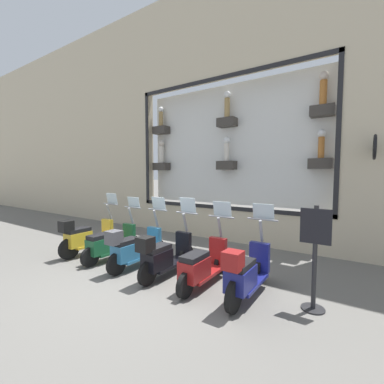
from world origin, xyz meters
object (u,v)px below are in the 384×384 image
object	(u,v)px
scooter_green_4	(110,244)
shop_sign_post	(315,254)
scooter_red_1	(202,265)
scooter_black_2	(164,255)
scooter_teal_3	(133,248)
scooter_yellow_5	(86,237)
scooter_navy_0	(246,273)

from	to	relation	value
scooter_green_4	shop_sign_post	xyz separation A→B (m)	(0.23, -4.61, 0.49)
scooter_green_4	shop_sign_post	world-z (taller)	shop_sign_post
scooter_red_1	scooter_black_2	world-z (taller)	scooter_black_2
scooter_green_4	scooter_black_2	bearing A→B (deg)	-91.94
scooter_red_1	scooter_teal_3	size ratio (longest dim) A/B	1.00
scooter_green_4	scooter_yellow_5	size ratio (longest dim) A/B	0.99
scooter_red_1	scooter_green_4	distance (m)	2.69
scooter_navy_0	scooter_yellow_5	bearing A→B (deg)	89.98
scooter_navy_0	scooter_yellow_5	distance (m)	4.49
scooter_red_1	scooter_yellow_5	xyz separation A→B (m)	(-0.05, 3.59, 0.07)
scooter_black_2	scooter_red_1	bearing A→B (deg)	-86.08
scooter_navy_0	scooter_teal_3	world-z (taller)	scooter_navy_0
scooter_red_1	shop_sign_post	size ratio (longest dim) A/B	1.07
scooter_black_2	shop_sign_post	size ratio (longest dim) A/B	1.07
scooter_red_1	scooter_green_4	world-z (taller)	scooter_red_1
scooter_yellow_5	shop_sign_post	xyz separation A→B (m)	(0.28, -5.51, 0.42)
scooter_yellow_5	scooter_black_2	bearing A→B (deg)	-90.19
scooter_black_2	scooter_teal_3	distance (m)	0.90
scooter_yellow_5	scooter_navy_0	bearing A→B (deg)	-90.02
scooter_red_1	scooter_green_4	size ratio (longest dim) A/B	1.00
scooter_red_1	scooter_black_2	distance (m)	0.90
scooter_black_2	scooter_yellow_5	world-z (taller)	scooter_black_2
scooter_navy_0	scooter_green_4	world-z (taller)	scooter_navy_0
scooter_red_1	scooter_yellow_5	size ratio (longest dim) A/B	0.99
scooter_green_4	scooter_teal_3	bearing A→B (deg)	-93.85
scooter_teal_3	scooter_green_4	bearing A→B (deg)	86.15
scooter_yellow_5	scooter_green_4	bearing A→B (deg)	-86.71
scooter_navy_0	scooter_black_2	world-z (taller)	scooter_black_2
scooter_red_1	scooter_black_2	xyz separation A→B (m)	(-0.06, 0.90, 0.05)
scooter_yellow_5	shop_sign_post	bearing A→B (deg)	-87.04
scooter_teal_3	scooter_yellow_5	bearing A→B (deg)	89.72
shop_sign_post	scooter_teal_3	bearing A→B (deg)	94.52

